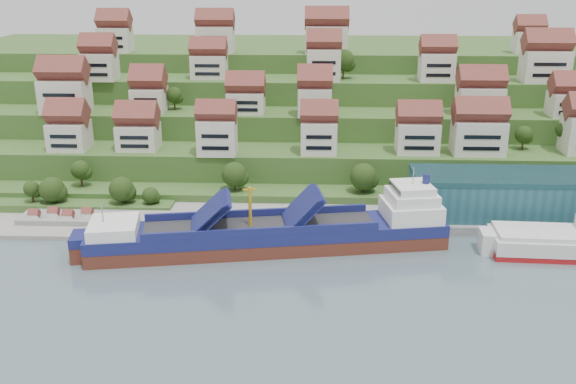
{
  "coord_description": "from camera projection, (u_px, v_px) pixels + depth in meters",
  "views": [
    {
      "loc": [
        -1.33,
        -126.26,
        56.43
      ],
      "look_at": [
        -7.17,
        14.0,
        8.0
      ],
      "focal_mm": 40.0,
      "sensor_mm": 36.0,
      "label": 1
    }
  ],
  "objects": [
    {
      "name": "hillside",
      "position": [
        318.0,
        105.0,
        231.94
      ],
      "size": [
        260.0,
        128.0,
        31.0
      ],
      "color": "#2D4C1E",
      "rests_on": "ground"
    },
    {
      "name": "quay",
      "position": [
        404.0,
        220.0,
        150.63
      ],
      "size": [
        180.0,
        14.0,
        2.2
      ],
      "primitive_type": "cube",
      "color": "gray",
      "rests_on": "ground"
    },
    {
      "name": "cargo_ship",
      "position": [
        279.0,
        234.0,
        136.98
      ],
      "size": [
        76.7,
        24.61,
        16.78
      ],
      "rotation": [
        0.0,
        0.0,
        0.17
      ],
      "color": "#58271B",
      "rests_on": "ground"
    },
    {
      "name": "hillside_village",
      "position": [
        317.0,
        91.0,
        184.92
      ],
      "size": [
        155.96,
        62.97,
        28.67
      ],
      "color": "beige",
      "rests_on": "ground"
    },
    {
      "name": "beach_huts",
      "position": [
        61.0,
        217.0,
        149.43
      ],
      "size": [
        14.4,
        3.7,
        2.2
      ],
      "color": "white",
      "rests_on": "pebble_beach"
    },
    {
      "name": "ground",
      "position": [
        319.0,
        249.0,
        137.6
      ],
      "size": [
        300.0,
        300.0,
        0.0
      ],
      "primitive_type": "plane",
      "color": "slate",
      "rests_on": "ground"
    },
    {
      "name": "warehouse",
      "position": [
        542.0,
        194.0,
        149.27
      ],
      "size": [
        60.0,
        15.0,
        10.0
      ],
      "primitive_type": "cube",
      "color": "#22535E",
      "rests_on": "quay"
    },
    {
      "name": "second_ship",
      "position": [
        565.0,
        243.0,
        134.27
      ],
      "size": [
        29.45,
        12.06,
        8.41
      ],
      "rotation": [
        0.0,
        0.0,
        -0.05
      ],
      "color": "maroon",
      "rests_on": "ground"
    },
    {
      "name": "pebble_beach",
      "position": [
        72.0,
        222.0,
        151.05
      ],
      "size": [
        45.0,
        20.0,
        1.0
      ],
      "primitive_type": "cube",
      "color": "gray",
      "rests_on": "ground"
    },
    {
      "name": "hillside_trees",
      "position": [
        287.0,
        133.0,
        171.85
      ],
      "size": [
        139.21,
        62.89,
        31.06
      ],
      "color": "#274115",
      "rests_on": "ground"
    },
    {
      "name": "flagpole",
      "position": [
        399.0,
        204.0,
        144.09
      ],
      "size": [
        1.28,
        0.16,
        8.0
      ],
      "color": "gray",
      "rests_on": "quay"
    }
  ]
}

